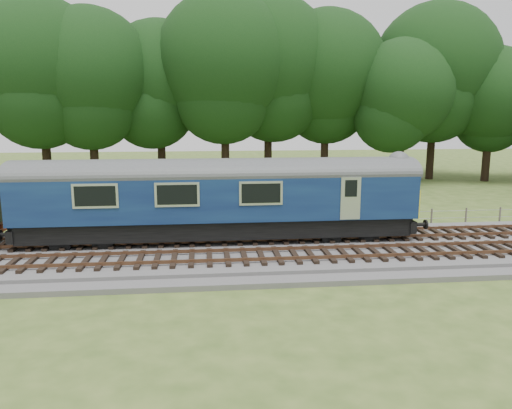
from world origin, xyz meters
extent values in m
plane|color=#3D5820|center=(0.00, 0.00, 0.00)|extent=(120.00, 120.00, 0.00)
cube|color=#4C4C4F|center=(0.00, 0.00, 0.17)|extent=(70.00, 7.00, 0.35)
cube|color=brown|center=(0.00, 0.68, 0.49)|extent=(66.50, 0.07, 0.14)
cube|color=brown|center=(0.00, 2.12, 0.49)|extent=(66.50, 0.07, 0.14)
cube|color=brown|center=(0.00, -2.32, 0.49)|extent=(66.50, 0.07, 0.14)
cube|color=brown|center=(0.00, -0.88, 0.49)|extent=(66.50, 0.07, 0.14)
cube|color=black|center=(-5.80, 1.40, 1.06)|extent=(17.46, 2.52, 0.85)
cube|color=#0D1A49|center=(-5.80, 1.40, 2.48)|extent=(18.00, 2.80, 2.05)
cube|color=yellow|center=(3.22, 1.40, 2.11)|extent=(0.06, 2.74, 1.30)
cube|color=black|center=(0.20, 1.40, 0.86)|extent=(2.60, 2.00, 0.55)
cube|color=black|center=(-11.80, 1.40, 0.86)|extent=(2.60, 2.00, 0.55)
camera|label=1|loc=(-6.48, -21.21, 6.23)|focal=35.00mm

